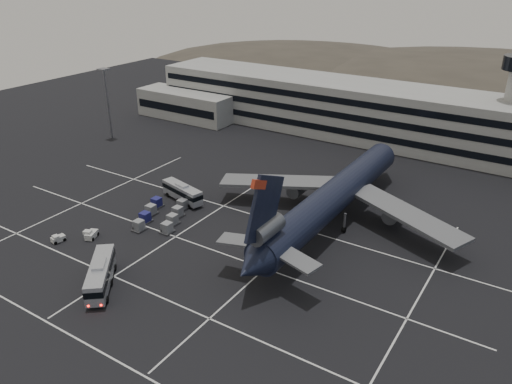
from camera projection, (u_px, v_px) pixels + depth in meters
ground at (188, 258)px, 79.29m from camera, size 260.00×260.00×0.00m
lane_markings at (195, 257)px, 79.37m from camera, size 90.00×55.62×0.01m
terminal at (350, 110)px, 132.16m from camera, size 125.00×26.00×24.00m
hills at (488, 107)px, 205.48m from camera, size 352.00×180.00×44.00m
lightpole_left at (107, 94)px, 127.89m from camera, size 2.40×2.40×18.28m
trijet_main at (332, 198)px, 87.19m from camera, size 47.46×57.48×18.08m
bus_near at (100, 273)px, 71.39m from camera, size 9.31×10.55×4.05m
bus_far at (182, 192)px, 97.20m from camera, size 10.48×4.78×3.60m
tug_a at (58, 239)px, 83.51m from camera, size 1.75×2.40×1.39m
tug_b at (91, 235)px, 84.51m from camera, size 2.31×2.85×1.60m
uld_cluster at (162, 215)px, 90.72m from camera, size 11.06×13.34×1.89m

